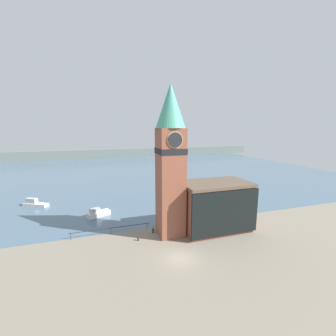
{
  "coord_description": "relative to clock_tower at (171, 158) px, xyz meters",
  "views": [
    {
      "loc": [
        -10.19,
        -26.0,
        17.55
      ],
      "look_at": [
        -0.05,
        5.42,
        11.59
      ],
      "focal_mm": 24.0,
      "sensor_mm": 36.0,
      "label": 1
    }
  ],
  "objects": [
    {
      "name": "pier_railing",
      "position": [
        -9.5,
        3.0,
        -11.88
      ],
      "size": [
        12.97,
        0.08,
        1.09
      ],
      "color": "#232328",
      "rests_on": "ground_plane"
    },
    {
      "name": "pier_building",
      "position": [
        7.96,
        -0.57,
        -8.62
      ],
      "size": [
        11.82,
        7.18,
        8.42
      ],
      "color": "brown",
      "rests_on": "ground_plane"
    },
    {
      "name": "boat_near",
      "position": [
        -11.42,
        11.56,
        -12.16
      ],
      "size": [
        4.64,
        3.17,
        1.83
      ],
      "rotation": [
        0.0,
        0.0,
        0.42
      ],
      "color": "silver",
      "rests_on": "water"
    },
    {
      "name": "mooring_bollard_far",
      "position": [
        -2.65,
        1.37,
        -12.4
      ],
      "size": [
        0.34,
        0.34,
        0.82
      ],
      "color": "#2D2D33",
      "rests_on": "ground_plane"
    },
    {
      "name": "clock_tower",
      "position": [
        0.0,
        0.0,
        0.0
      ],
      "size": [
        4.62,
        4.62,
        24.14
      ],
      "color": "brown",
      "rests_on": "ground_plane"
    },
    {
      "name": "water",
      "position": [
        -0.95,
        63.25,
        -12.85
      ],
      "size": [
        160.0,
        120.0,
        0.0
      ],
      "color": "slate",
      "rests_on": "ground_plane"
    },
    {
      "name": "far_shoreline",
      "position": [
        -0.95,
        103.25,
        -10.34
      ],
      "size": [
        180.0,
        3.0,
        5.0
      ],
      "color": "slate",
      "rests_on": "water"
    },
    {
      "name": "ground_plane",
      "position": [
        -0.95,
        -7.22,
        -12.84
      ],
      "size": [
        160.0,
        160.0,
        0.0
      ],
      "primitive_type": "plane",
      "color": "gray"
    },
    {
      "name": "mooring_bollard_near",
      "position": [
        -5.56,
        -0.59,
        -12.52
      ],
      "size": [
        0.28,
        0.28,
        0.61
      ],
      "color": "#2D2D33",
      "rests_on": "ground_plane"
    },
    {
      "name": "boat_far",
      "position": [
        -25.1,
        22.43,
        -12.21
      ],
      "size": [
        5.7,
        4.12,
        1.77
      ],
      "rotation": [
        0.0,
        0.0,
        -0.51
      ],
      "color": "silver",
      "rests_on": "water"
    }
  ]
}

